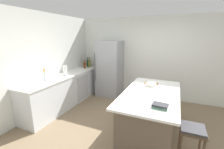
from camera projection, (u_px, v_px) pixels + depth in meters
name	position (u px, v px, depth m)	size (l,w,h in m)	color
ground_plane	(128.00, 132.00, 3.22)	(7.20, 7.20, 0.00)	#7A664C
wall_rear	(150.00, 58.00, 4.90)	(6.00, 0.10, 2.60)	silver
wall_left	(37.00, 64.00, 3.83)	(0.10, 6.00, 2.60)	silver
counter_run_left	(67.00, 89.00, 4.48)	(0.63, 2.94, 0.92)	silver
kitchen_island	(150.00, 113.00, 3.08)	(1.04, 1.95, 0.92)	brown
refrigerator	(110.00, 69.00, 5.11)	(0.79, 0.74, 1.85)	#93969B
bar_stool	(192.00, 135.00, 2.28)	(0.36, 0.36, 0.68)	#473828
sink_faucet	(56.00, 72.00, 4.04)	(0.15, 0.05, 0.30)	silver
flower_vase	(45.00, 77.00, 3.69)	(0.08, 0.08, 0.32)	silver
paper_towel_roll	(65.00, 71.00, 4.25)	(0.14, 0.14, 0.31)	gray
whiskey_bottle	(89.00, 63.00, 5.55)	(0.08, 0.08, 0.32)	brown
wine_bottle	(88.00, 63.00, 5.48)	(0.07, 0.07, 0.34)	#19381E
olive_oil_bottle	(89.00, 64.00, 5.34)	(0.06, 0.06, 0.31)	olive
vinegar_bottle	(85.00, 65.00, 5.31)	(0.05, 0.05, 0.26)	#994C23
syrup_bottle	(84.00, 65.00, 5.21)	(0.06, 0.06, 0.29)	#5B3319
cookbook_stack	(160.00, 106.00, 2.33)	(0.25, 0.18, 0.06)	#4C7F60
mixing_bowl	(151.00, 85.00, 3.33)	(0.21, 0.21, 0.07)	silver
cutting_board	(151.00, 83.00, 3.50)	(0.30, 0.21, 0.02)	#9E7042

